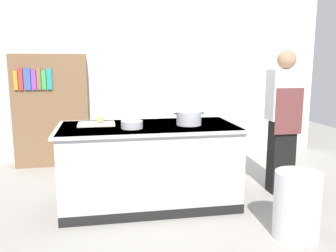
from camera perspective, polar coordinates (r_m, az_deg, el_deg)
ground_plane at (r=4.16m, az=-2.96°, el=-12.19°), size 10.00×10.00×0.00m
back_wall at (r=5.94m, az=-5.75°, el=9.37°), size 6.40×0.12×3.00m
counter_island at (r=4.01m, az=-3.02°, el=-6.04°), size 1.98×0.98×0.90m
cutting_board at (r=4.01m, az=-11.37°, el=0.31°), size 0.40×0.28×0.02m
onion at (r=4.03m, az=-10.81°, el=1.13°), size 0.09×0.09×0.09m
stock_pot at (r=3.93m, az=3.35°, el=1.26°), size 0.34×0.27×0.15m
mixing_bowl at (r=3.75m, az=-5.78°, el=0.23°), size 0.23×0.23×0.08m
trash_bin at (r=3.52m, az=19.91°, el=-11.77°), size 0.42×0.42×0.62m
person_chef at (r=4.49m, az=17.94°, el=1.10°), size 0.38×0.25×1.72m
bookshelf at (r=5.72m, az=-18.17°, el=2.37°), size 1.10×0.31×1.70m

